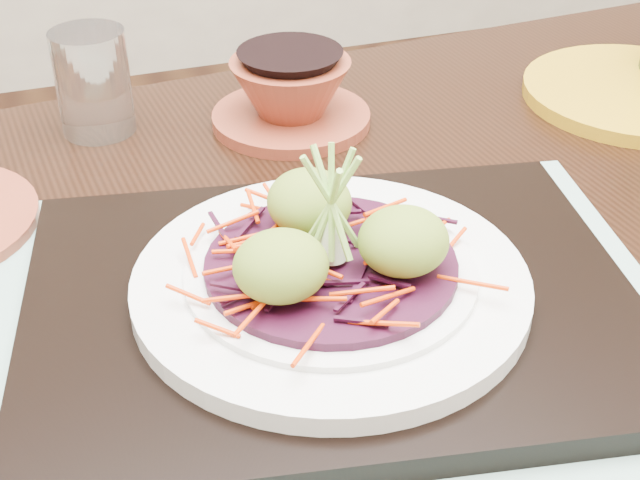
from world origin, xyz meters
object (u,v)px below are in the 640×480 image
object	(u,v)px
terracotta_bowl_set	(291,96)
yellow_plate	(637,93)
white_plate	(331,281)
serving_tray	(331,303)
water_glass	(93,82)
dining_table	(350,387)

from	to	relation	value
terracotta_bowl_set	yellow_plate	distance (m)	0.33
white_plate	yellow_plate	size ratio (longest dim) A/B	1.16
serving_tray	water_glass	distance (m)	0.34
dining_table	serving_tray	distance (m)	0.11
serving_tray	water_glass	bearing A→B (deg)	118.31
serving_tray	white_plate	bearing A→B (deg)	111.31
water_glass	white_plate	bearing A→B (deg)	-72.38
water_glass	yellow_plate	size ratio (longest dim) A/B	0.43
terracotta_bowl_set	serving_tray	bearing A→B (deg)	-102.91
white_plate	terracotta_bowl_set	distance (m)	0.28
terracotta_bowl_set	water_glass	bearing A→B (deg)	164.85
serving_tray	water_glass	xyz separation A→B (m)	(-0.10, 0.32, 0.03)
white_plate	terracotta_bowl_set	bearing A→B (deg)	77.09
serving_tray	dining_table	bearing A→B (deg)	57.78
serving_tray	white_plate	world-z (taller)	white_plate
water_glass	terracotta_bowl_set	xyz separation A→B (m)	(0.16, -0.04, -0.02)
serving_tray	terracotta_bowl_set	xyz separation A→B (m)	(0.06, 0.27, 0.01)
water_glass	yellow_plate	world-z (taller)	water_glass
serving_tray	yellow_plate	size ratio (longest dim) A/B	1.78
white_plate	yellow_plate	bearing A→B (deg)	28.91
dining_table	yellow_plate	world-z (taller)	yellow_plate
dining_table	white_plate	world-z (taller)	white_plate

